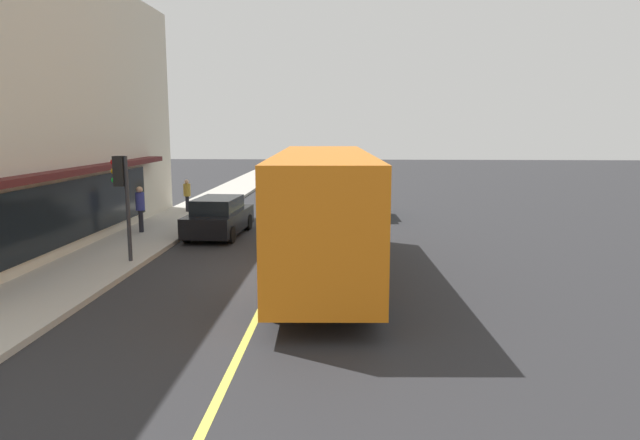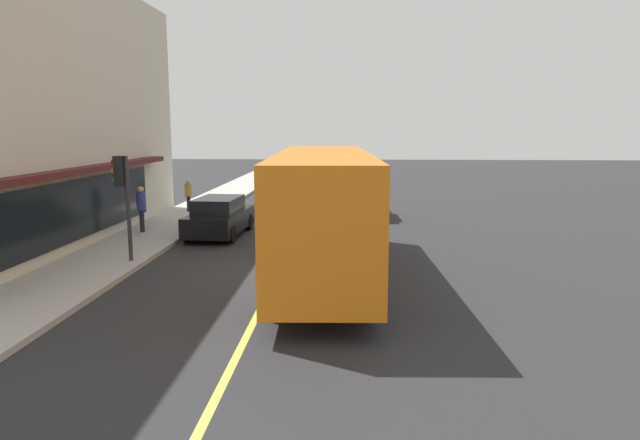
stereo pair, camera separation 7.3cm
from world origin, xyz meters
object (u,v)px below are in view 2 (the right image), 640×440
(bus, at_px, (323,206))
(car_teal, at_px, (363,200))
(pedestrian_at_corner, at_px, (141,205))
(pedestrian_near_storefront, at_px, (188,192))
(traffic_light, at_px, (122,183))
(car_black, at_px, (220,217))

(bus, bearing_deg, car_teal, -6.94)
(pedestrian_at_corner, distance_m, pedestrian_near_storefront, 5.58)
(bus, bearing_deg, traffic_light, 82.38)
(traffic_light, height_order, car_black, traffic_light)
(traffic_light, xyz_separation_m, car_teal, (10.40, -7.47, -1.79))
(pedestrian_near_storefront, bearing_deg, pedestrian_at_corner, 177.23)
(bus, height_order, car_black, bus)
(bus, relative_size, car_teal, 2.57)
(car_teal, xyz_separation_m, pedestrian_at_corner, (-5.60, 8.71, 0.49))
(car_black, height_order, pedestrian_near_storefront, pedestrian_near_storefront)
(bus, height_order, traffic_light, bus)
(car_black, xyz_separation_m, car_teal, (5.45, -5.68, 0.00))
(pedestrian_at_corner, height_order, pedestrian_near_storefront, pedestrian_at_corner)
(bus, height_order, pedestrian_at_corner, bus)
(pedestrian_at_corner, xyz_separation_m, pedestrian_near_storefront, (5.57, -0.27, -0.15))
(car_teal, xyz_separation_m, pedestrian_near_storefront, (-0.04, 8.45, 0.34))
(car_black, bearing_deg, car_teal, -46.18)
(car_teal, height_order, pedestrian_at_corner, pedestrian_at_corner)
(car_black, bearing_deg, pedestrian_near_storefront, 27.05)
(pedestrian_near_storefront, bearing_deg, car_teal, -89.76)
(pedestrian_at_corner, bearing_deg, traffic_light, -165.50)
(traffic_light, bearing_deg, car_teal, -35.69)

